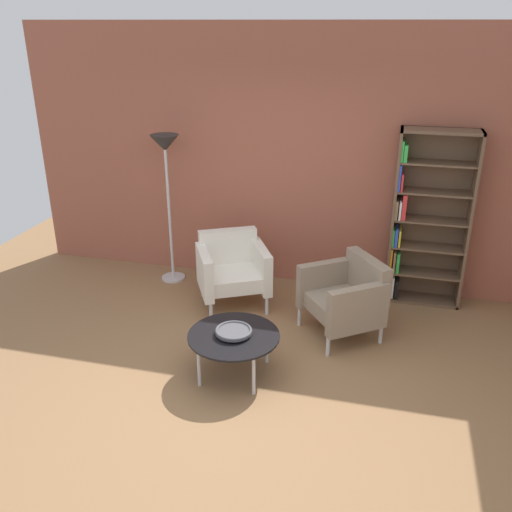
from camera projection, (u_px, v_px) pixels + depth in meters
The scene contains 8 objects.
ground_plane at pixel (237, 401), 4.54m from camera, with size 8.32×8.32×0.00m, color olive.
brick_back_panel at pixel (296, 160), 6.16m from camera, with size 6.40×0.12×2.90m, color #9E5642.
bookshelf_tall at pixel (424, 221), 5.86m from camera, with size 0.80×0.30×1.90m.
coffee_table_low at pixel (234, 337), 4.75m from camera, with size 0.80×0.80×0.40m.
decorative_bowl at pixel (234, 331), 4.72m from camera, with size 0.32×0.32×0.05m.
armchair_corner_red at pixel (232, 268), 5.97m from camera, with size 0.93×0.90×0.78m.
armchair_by_bookshelf at pixel (347, 296), 5.37m from camera, with size 0.93×0.95×0.78m.
floor_lamp_torchiere at pixel (166, 161), 6.13m from camera, with size 0.32×0.32×1.74m.
Camera 1 is at (1.06, -3.55, 2.89)m, focal length 38.60 mm.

